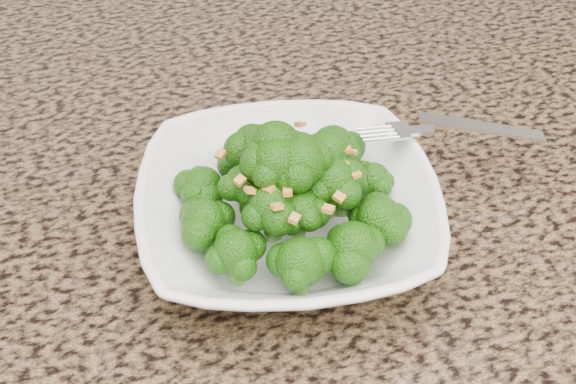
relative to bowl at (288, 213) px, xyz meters
name	(u,v)px	position (x,y,z in m)	size (l,w,h in m)	color
granite_counter	(101,229)	(-0.14, 0.07, -0.04)	(1.64, 1.04, 0.03)	brown
bowl	(288,213)	(0.00, 0.00, 0.00)	(0.23, 0.23, 0.06)	white
broccoli_pile	(288,151)	(0.00, 0.00, 0.06)	(0.20, 0.20, 0.07)	#1F5E0A
garlic_topping	(288,110)	(0.00, 0.00, 0.10)	(0.12, 0.12, 0.01)	#EF963A
fork	(424,130)	(0.12, 0.02, 0.03)	(0.18, 0.03, 0.01)	silver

